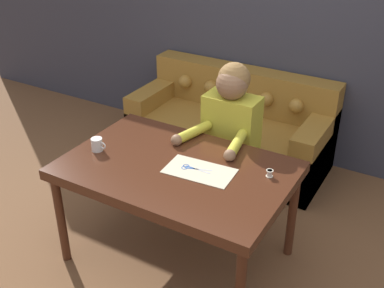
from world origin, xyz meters
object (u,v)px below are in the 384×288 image
(dining_table, at_px, (177,175))
(thread_spool, at_px, (270,173))
(mug, at_px, (97,144))
(scissors, at_px, (191,168))
(couch, at_px, (231,130))
(person, at_px, (230,139))

(dining_table, bearing_deg, thread_spool, 18.18)
(mug, bearing_deg, thread_spool, 14.00)
(dining_table, bearing_deg, scissors, 11.73)
(dining_table, height_order, couch, couch)
(couch, xyz_separation_m, scissors, (0.38, -1.38, 0.44))
(person, height_order, mug, person)
(couch, xyz_separation_m, thread_spool, (0.84, -1.22, 0.46))
(person, height_order, thread_spool, person)
(mug, bearing_deg, couch, 79.34)
(mug, bearing_deg, dining_table, 9.71)
(dining_table, bearing_deg, mug, -170.29)
(couch, distance_m, mug, 1.60)
(couch, height_order, scissors, couch)
(couch, bearing_deg, thread_spool, -55.38)
(person, bearing_deg, dining_table, -95.40)
(couch, relative_size, person, 1.44)
(person, xyz_separation_m, thread_spool, (0.50, -0.47, 0.12))
(scissors, bearing_deg, couch, 105.33)
(dining_table, height_order, mug, mug)
(person, bearing_deg, scissors, -86.87)
(person, xyz_separation_m, scissors, (0.03, -0.63, 0.10))
(dining_table, relative_size, mug, 12.83)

